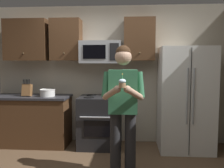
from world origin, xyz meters
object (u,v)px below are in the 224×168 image
(knife_block, at_px, (27,90))
(bowl_large_white, at_px, (47,93))
(person, at_px, (123,103))
(microwave, at_px, (101,52))
(oven_range, at_px, (100,122))
(refrigerator, at_px, (185,99))
(cupcake, at_px, (122,83))

(knife_block, relative_size, bowl_large_white, 1.14)
(person, bearing_deg, microwave, 109.71)
(oven_range, bearing_deg, bowl_large_white, -178.66)
(microwave, relative_size, knife_block, 2.31)
(oven_range, bearing_deg, refrigerator, -1.50)
(microwave, distance_m, refrigerator, 1.72)
(knife_block, distance_m, cupcake, 2.30)
(oven_range, xyz_separation_m, person, (0.45, -1.13, 0.53))
(knife_block, height_order, bowl_large_white, knife_block)
(person, bearing_deg, knife_block, 148.47)
(microwave, relative_size, bowl_large_white, 2.63)
(oven_range, distance_m, bowl_large_white, 1.10)
(microwave, bearing_deg, knife_block, -173.66)
(person, bearing_deg, cupcake, -90.00)
(refrigerator, distance_m, bowl_large_white, 2.47)
(bowl_large_white, bearing_deg, microwave, 8.38)
(oven_range, height_order, knife_block, knife_block)
(knife_block, bearing_deg, microwave, 6.34)
(microwave, relative_size, refrigerator, 0.41)
(microwave, distance_m, cupcake, 1.69)
(microwave, height_order, person, microwave)
(knife_block, distance_m, bowl_large_white, 0.38)
(bowl_large_white, distance_m, person, 1.79)
(microwave, bearing_deg, bowl_large_white, -171.62)
(oven_range, xyz_separation_m, refrigerator, (1.50, -0.04, 0.44))
(oven_range, height_order, bowl_large_white, bowl_large_white)
(oven_range, xyz_separation_m, cupcake, (0.45, -1.46, 0.83))
(knife_block, height_order, cupcake, cupcake)
(refrigerator, bearing_deg, knife_block, 179.81)
(oven_range, bearing_deg, knife_block, -178.74)
(microwave, distance_m, knife_block, 1.51)
(knife_block, bearing_deg, person, -31.53)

